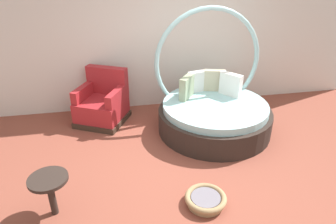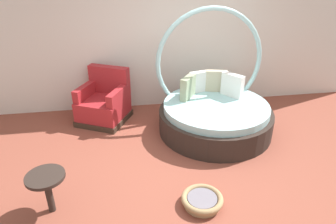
# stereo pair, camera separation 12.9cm
# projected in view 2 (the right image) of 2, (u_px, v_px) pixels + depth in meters

# --- Properties ---
(ground_plane) EXTENTS (8.00, 8.00, 0.02)m
(ground_plane) POSITION_uv_depth(u_px,v_px,m) (189.00, 169.00, 4.33)
(ground_plane) COLOR brown
(back_wall) EXTENTS (8.00, 0.12, 3.09)m
(back_wall) POSITION_uv_depth(u_px,v_px,m) (165.00, 26.00, 5.58)
(back_wall) COLOR silver
(back_wall) RESTS_ON ground_plane
(round_daybed) EXTENTS (1.91, 1.91, 2.00)m
(round_daybed) POSITION_uv_depth(u_px,v_px,m) (214.00, 109.00, 5.17)
(round_daybed) COLOR #2D231E
(round_daybed) RESTS_ON ground_plane
(red_armchair) EXTENTS (1.07, 1.07, 0.94)m
(red_armchair) POSITION_uv_depth(u_px,v_px,m) (104.00, 103.00, 5.48)
(red_armchair) COLOR #38281E
(red_armchair) RESTS_ON ground_plane
(pet_basket) EXTENTS (0.51, 0.51, 0.13)m
(pet_basket) POSITION_uv_depth(u_px,v_px,m) (202.00, 200.00, 3.65)
(pet_basket) COLOR #9E7F56
(pet_basket) RESTS_ON ground_plane
(side_table) EXTENTS (0.44, 0.44, 0.52)m
(side_table) POSITION_uv_depth(u_px,v_px,m) (46.00, 182.00, 3.41)
(side_table) COLOR #2D231E
(side_table) RESTS_ON ground_plane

